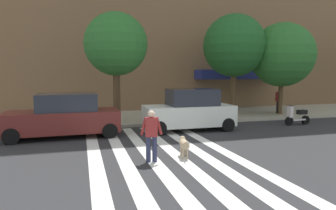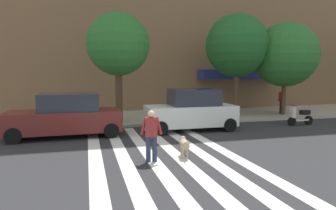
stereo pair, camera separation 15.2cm
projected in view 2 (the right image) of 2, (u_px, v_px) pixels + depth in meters
ground_plane at (164, 168)px, 8.82m from camera, size 160.00×160.00×0.00m
sidewalk_far at (123, 118)px, 18.54m from camera, size 80.00×6.00×0.15m
crosswalk_stripes at (175, 167)px, 8.91m from camera, size 4.95×13.66×0.01m
parked_car_behind_first at (66, 116)px, 13.25m from camera, size 4.87×2.16×1.92m
parked_car_third_in_line at (191, 111)px, 14.78m from camera, size 4.39×1.94×2.04m
parked_scooter at (300, 116)px, 16.29m from camera, size 1.63×0.50×1.11m
street_tree_nearest at (118, 45)px, 16.04m from camera, size 3.39×3.39×5.92m
street_tree_middle at (237, 46)px, 18.88m from camera, size 3.96×3.96×6.40m
street_tree_further at (285, 55)px, 19.18m from camera, size 4.11×4.11×5.92m
pedestrian_dog_walker at (151, 133)px, 9.41m from camera, size 0.71×0.30×1.64m
dog_on_leash at (184, 144)px, 10.01m from camera, size 0.36×0.98×0.65m
pedestrian_bystander at (282, 100)px, 19.87m from camera, size 0.27×0.71×1.64m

